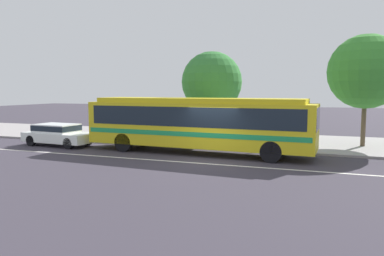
# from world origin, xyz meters

# --- Properties ---
(ground_plane) EXTENTS (120.00, 120.00, 0.00)m
(ground_plane) POSITION_xyz_m (0.00, 0.00, 0.00)
(ground_plane) COLOR #39343F
(sidewalk_slab) EXTENTS (60.00, 8.00, 0.12)m
(sidewalk_slab) POSITION_xyz_m (0.00, 7.05, 0.06)
(sidewalk_slab) COLOR #999392
(sidewalk_slab) RESTS_ON ground_plane
(lane_stripe_center) EXTENTS (56.00, 0.16, 0.01)m
(lane_stripe_center) POSITION_xyz_m (0.00, -0.80, 0.00)
(lane_stripe_center) COLOR silver
(lane_stripe_center) RESTS_ON ground_plane
(transit_bus) EXTENTS (12.09, 3.03, 2.90)m
(transit_bus) POSITION_xyz_m (-1.20, 1.70, 1.69)
(transit_bus) COLOR gold
(transit_bus) RESTS_ON ground_plane
(sedan_behind_bus) EXTENTS (4.48, 2.19, 1.29)m
(sedan_behind_bus) POSITION_xyz_m (-9.93, 1.46, 0.72)
(sedan_behind_bus) COLOR white
(sedan_behind_bus) RESTS_ON ground_plane
(pedestrian_waiting_near_sign) EXTENTS (0.45, 0.45, 1.66)m
(pedestrian_waiting_near_sign) POSITION_xyz_m (-5.12, 4.16, 1.09)
(pedestrian_waiting_near_sign) COLOR #725963
(pedestrian_waiting_near_sign) RESTS_ON sidewalk_slab
(bus_stop_sign) EXTENTS (0.13, 0.44, 2.47)m
(bus_stop_sign) POSITION_xyz_m (2.00, 3.83, 1.70)
(bus_stop_sign) COLOR gray
(bus_stop_sign) RESTS_ON sidewalk_slab
(street_tree_near_stop) EXTENTS (3.88, 3.88, 5.66)m
(street_tree_near_stop) POSITION_xyz_m (-1.82, 6.34, 3.83)
(street_tree_near_stop) COLOR brown
(street_tree_near_stop) RESTS_ON sidewalk_slab
(street_tree_mid_block) EXTENTS (4.17, 4.17, 6.31)m
(street_tree_mid_block) POSITION_xyz_m (7.16, 6.50, 4.34)
(street_tree_mid_block) COLOR brown
(street_tree_mid_block) RESTS_ON sidewalk_slab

